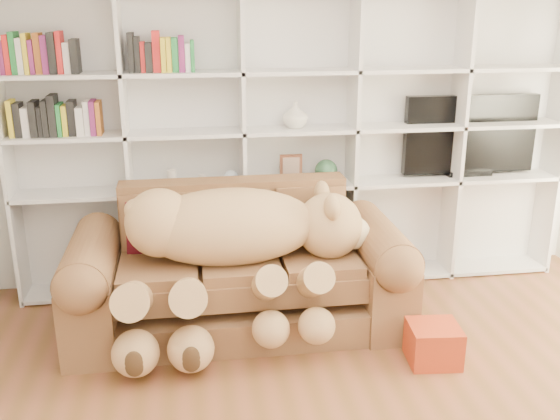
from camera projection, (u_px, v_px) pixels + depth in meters
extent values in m
cube|color=silver|center=(294.00, 119.00, 5.07)|extent=(5.00, 0.02, 2.70)
cube|color=silver|center=(295.00, 138.00, 5.09)|extent=(4.40, 0.03, 2.40)
cube|color=silver|center=(6.00, 152.00, 4.62)|extent=(0.03, 0.35, 2.40)
cube|color=silver|center=(128.00, 148.00, 4.75)|extent=(0.03, 0.35, 2.40)
cube|color=silver|center=(243.00, 144.00, 4.87)|extent=(0.03, 0.35, 2.40)
cube|color=silver|center=(352.00, 140.00, 5.00)|extent=(0.03, 0.35, 2.40)
cube|color=silver|center=(456.00, 137.00, 5.12)|extent=(0.03, 0.35, 2.40)
cube|color=silver|center=(555.00, 134.00, 5.25)|extent=(0.03, 0.35, 2.40)
cube|color=silver|center=(297.00, 277.00, 5.30)|extent=(4.40, 0.35, 0.03)
cube|color=silver|center=(298.00, 185.00, 5.05)|extent=(4.40, 0.35, 0.03)
cube|color=silver|center=(298.00, 130.00, 4.90)|extent=(4.40, 0.35, 0.03)
cube|color=silver|center=(299.00, 71.00, 4.76)|extent=(4.40, 0.35, 0.03)
cube|color=brown|center=(240.00, 311.00, 4.54)|extent=(2.27, 0.92, 0.24)
cube|color=brown|center=(240.00, 267.00, 4.40)|extent=(1.68, 0.76, 0.32)
cube|color=brown|center=(234.00, 217.00, 4.73)|extent=(1.68, 0.22, 0.59)
cube|color=brown|center=(95.00, 298.00, 4.33)|extent=(0.35, 1.02, 0.59)
cube|color=brown|center=(376.00, 280.00, 4.62)|extent=(0.35, 1.02, 0.59)
cylinder|color=brown|center=(90.00, 259.00, 4.24)|extent=(0.35, 0.97, 0.35)
cylinder|color=brown|center=(378.00, 242.00, 4.53)|extent=(0.35, 0.97, 0.35)
ellipsoid|color=tan|center=(229.00, 227.00, 4.26)|extent=(1.23, 0.59, 0.53)
sphere|color=tan|center=(160.00, 223.00, 4.18)|extent=(0.47, 0.47, 0.47)
sphere|color=tan|center=(329.00, 226.00, 4.37)|extent=(0.47, 0.47, 0.47)
sphere|color=beige|center=(354.00, 233.00, 4.42)|extent=(0.23, 0.23, 0.23)
sphere|color=#392614|center=(366.00, 234.00, 4.43)|extent=(0.07, 0.07, 0.07)
ellipsoid|color=tan|center=(332.00, 207.00, 4.15)|extent=(0.11, 0.18, 0.18)
ellipsoid|color=tan|center=(322.00, 193.00, 4.46)|extent=(0.11, 0.18, 0.18)
sphere|color=tan|center=(136.00, 210.00, 4.13)|extent=(0.16, 0.16, 0.16)
cylinder|color=tan|center=(267.00, 285.00, 4.05)|extent=(0.20, 0.57, 0.41)
cylinder|color=tan|center=(312.00, 282.00, 4.09)|extent=(0.20, 0.57, 0.41)
cylinder|color=tan|center=(134.00, 299.00, 3.94)|extent=(0.23, 0.66, 0.48)
cylinder|color=tan|center=(189.00, 296.00, 3.99)|extent=(0.23, 0.66, 0.48)
sphere|color=tan|center=(271.00, 330.00, 3.96)|extent=(0.24, 0.24, 0.24)
sphere|color=tan|center=(317.00, 327.00, 4.00)|extent=(0.24, 0.24, 0.24)
sphere|color=tan|center=(136.00, 352.00, 3.86)|extent=(0.30, 0.30, 0.30)
sphere|color=tan|center=(191.00, 348.00, 3.91)|extent=(0.30, 0.30, 0.30)
cube|color=#510E16|center=(156.00, 229.00, 4.46)|extent=(0.42, 0.25, 0.42)
cube|color=#AD3517|center=(433.00, 344.00, 4.08)|extent=(0.35, 0.33, 0.26)
cube|color=black|center=(470.00, 134.00, 5.19)|extent=(1.13, 0.08, 0.65)
cube|color=black|center=(466.00, 172.00, 5.29)|extent=(0.38, 0.18, 0.04)
cube|color=#582F1E|center=(291.00, 168.00, 4.99)|extent=(0.18, 0.03, 0.23)
sphere|color=#305D3C|center=(326.00, 171.00, 5.05)|extent=(0.18, 0.18, 0.18)
cylinder|color=silver|center=(172.00, 179.00, 4.88)|extent=(0.09, 0.09, 0.15)
cylinder|color=silver|center=(202.00, 181.00, 4.92)|extent=(0.06, 0.06, 0.10)
sphere|color=silver|center=(231.00, 178.00, 4.94)|extent=(0.12, 0.12, 0.12)
imported|color=silver|center=(295.00, 115.00, 4.86)|extent=(0.25, 0.25, 0.20)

